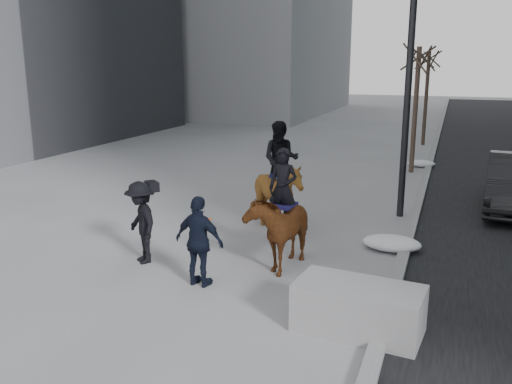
% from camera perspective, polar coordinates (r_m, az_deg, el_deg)
% --- Properties ---
extents(ground, '(120.00, 120.00, 0.00)m').
position_cam_1_polar(ground, '(10.81, -2.21, -9.18)').
color(ground, gray).
rests_on(ground, ground).
extents(curb, '(0.25, 90.00, 0.12)m').
position_cam_1_polar(curb, '(19.66, 17.27, 0.93)').
color(curb, gray).
rests_on(curb, ground).
extents(planter, '(2.06, 1.19, 0.79)m').
position_cam_1_polar(planter, '(8.88, 10.73, -11.95)').
color(planter, gray).
rests_on(planter, ground).
extents(tree_near, '(1.20, 1.20, 5.21)m').
position_cam_1_polar(tree_near, '(21.38, 16.46, 8.88)').
color(tree_near, '#362720').
rests_on(tree_near, ground).
extents(tree_far, '(1.20, 1.20, 5.14)m').
position_cam_1_polar(tree_far, '(28.70, 17.50, 9.84)').
color(tree_far, '#32251D').
rests_on(tree_far, ground).
extents(mounted_left, '(1.05, 1.98, 2.47)m').
position_cam_1_polar(mounted_left, '(11.27, 2.61, -3.25)').
color(mounted_left, '#4A1F0E').
rests_on(mounted_left, ground).
extents(mounted_right, '(1.66, 1.82, 2.75)m').
position_cam_1_polar(mounted_right, '(13.50, 2.44, 0.43)').
color(mounted_right, '#502C10').
rests_on(mounted_right, ground).
extents(feeder, '(1.08, 0.92, 1.75)m').
position_cam_1_polar(feeder, '(10.29, -5.98, -5.22)').
color(feeder, black).
rests_on(feeder, ground).
extents(camera_crew, '(1.28, 1.24, 1.75)m').
position_cam_1_polar(camera_crew, '(11.67, -11.98, -3.11)').
color(camera_crew, black).
rests_on(camera_crew, ground).
extents(lamppost, '(0.25, 1.78, 9.09)m').
position_cam_1_polar(lamppost, '(14.85, 16.06, 16.26)').
color(lamppost, black).
rests_on(lamppost, ground).
extents(snow_piles, '(1.32, 11.27, 0.33)m').
position_cam_1_polar(snow_piles, '(16.41, 15.59, -1.08)').
color(snow_piles, silver).
rests_on(snow_piles, ground).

